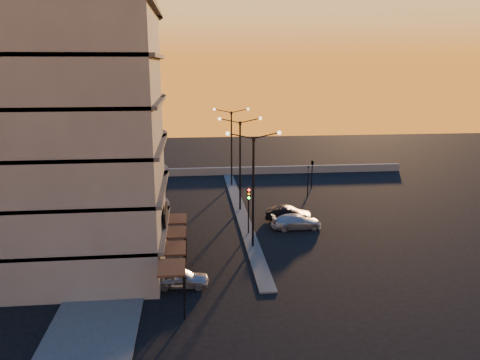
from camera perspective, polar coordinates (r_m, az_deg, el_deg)
name	(u,v)px	position (r m, az deg, el deg)	size (l,w,h in m)	color
ground	(253,247)	(38.47, 1.57, -8.18)	(120.00, 120.00, 0.00)	black
sidewalk_west	(128,234)	(42.29, -13.51, -6.41)	(5.00, 40.00, 0.12)	#464644
median	(240,210)	(47.80, 0.01, -3.63)	(1.20, 36.00, 0.12)	#464644
parapet	(243,171)	(63.27, 0.31, 1.15)	(44.00, 0.50, 1.00)	slate
building	(62,101)	(36.65, -20.85, 9.02)	(14.35, 17.08, 25.00)	slate
streetlamp_near	(253,181)	(36.74, 1.63, -0.07)	(4.32, 0.32, 9.51)	black
streetlamp_mid	(240,156)	(46.44, 0.01, 2.89)	(4.32, 0.32, 9.51)	black
streetlamp_far	(231,141)	(56.24, -1.05, 4.82)	(4.32, 0.32, 9.51)	black
traffic_light_main	(249,203)	(40.20, 1.06, -2.83)	(0.28, 0.44, 4.25)	black
signal_east_a	(308,181)	(52.47, 8.28, -0.07)	(0.13, 0.16, 3.60)	black
signal_east_b	(312,163)	(56.36, 8.81, 2.10)	(0.42, 1.99, 3.60)	black
car_hatchback	(181,278)	(32.08, -7.24, -11.74)	(1.50, 3.73, 1.27)	#A5A8AD
car_sedan	(288,214)	(44.60, 5.88, -4.15)	(1.47, 4.23, 1.39)	black
car_wagon	(296,222)	(42.72, 6.89, -5.06)	(1.84, 4.53, 1.31)	#B0B4B9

